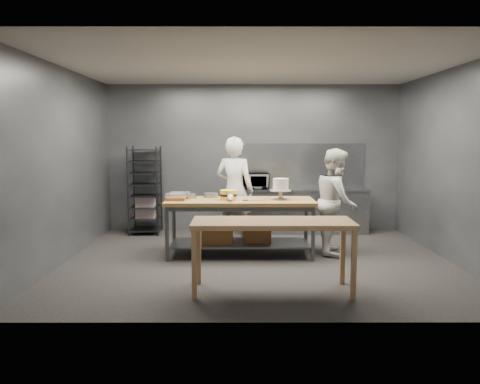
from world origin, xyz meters
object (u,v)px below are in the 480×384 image
object	(u,v)px
near_counter	(272,227)
layer_cake	(229,195)
chef_right	(336,201)
chef_behind	(235,191)
speed_rack	(145,191)
microwave	(255,181)
work_table	(238,221)
frosted_cake_stand	(281,186)

from	to	relation	value
near_counter	layer_cake	world-z (taller)	layer_cake
layer_cake	chef_right	bearing A→B (deg)	5.62
chef_behind	near_counter	bearing A→B (deg)	121.82
speed_rack	microwave	bearing A→B (deg)	2.07
microwave	chef_behind	bearing A→B (deg)	-112.02
chef_right	speed_rack	bearing A→B (deg)	73.50
microwave	chef_right	bearing A→B (deg)	-52.95
speed_rack	chef_behind	world-z (taller)	chef_behind
work_table	near_counter	size ratio (longest dim) A/B	1.20
chef_behind	microwave	xyz separation A→B (m)	(0.41, 1.02, 0.08)
near_counter	chef_behind	world-z (taller)	chef_behind
work_table	frosted_cake_stand	world-z (taller)	frosted_cake_stand
speed_rack	chef_behind	bearing A→B (deg)	-27.52
work_table	speed_rack	world-z (taller)	speed_rack
near_counter	layer_cake	xyz separation A→B (m)	(-0.59, 1.79, 0.19)
near_counter	microwave	distance (m)	3.67
speed_rack	chef_right	world-z (taller)	speed_rack
chef_behind	work_table	bearing A→B (deg)	115.39
chef_right	frosted_cake_stand	world-z (taller)	chef_right
near_counter	layer_cake	size ratio (longest dim) A/B	7.33
near_counter	microwave	size ratio (longest dim) A/B	3.69
near_counter	chef_right	size ratio (longest dim) A/B	1.14
microwave	layer_cake	world-z (taller)	microwave
speed_rack	frosted_cake_stand	world-z (taller)	speed_rack
layer_cake	frosted_cake_stand	bearing A→B (deg)	2.12
frosted_cake_stand	work_table	bearing A→B (deg)	179.51
chef_right	layer_cake	xyz separation A→B (m)	(-1.78, -0.18, 0.13)
chef_right	frosted_cake_stand	size ratio (longest dim) A/B	5.07
chef_behind	speed_rack	bearing A→B (deg)	-6.42
speed_rack	microwave	distance (m)	2.22
near_counter	chef_behind	bearing A→B (deg)	100.71
chef_behind	chef_right	xyz separation A→B (m)	(1.69, -0.68, -0.10)
chef_right	layer_cake	distance (m)	1.79
near_counter	speed_rack	size ratio (longest dim) A/B	1.14
microwave	layer_cake	size ratio (longest dim) A/B	1.99
near_counter	frosted_cake_stand	size ratio (longest dim) A/B	5.81
near_counter	microwave	bearing A→B (deg)	91.37
work_table	layer_cake	xyz separation A→B (m)	(-0.15, -0.04, 0.43)
speed_rack	frosted_cake_stand	distance (m)	3.12
chef_right	chef_behind	bearing A→B (deg)	76.50
speed_rack	layer_cake	world-z (taller)	speed_rack
speed_rack	layer_cake	xyz separation A→B (m)	(1.71, -1.79, 0.14)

